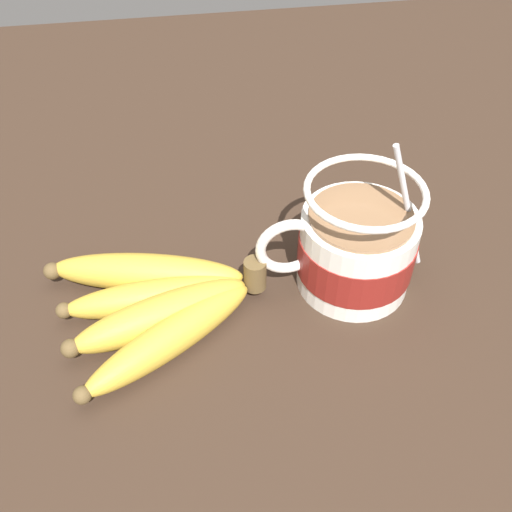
# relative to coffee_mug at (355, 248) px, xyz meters

# --- Properties ---
(table) EXTENTS (1.25, 1.25, 0.03)m
(table) POSITION_rel_coffee_mug_xyz_m (0.08, -0.02, -0.06)
(table) COLOR #332319
(table) RESTS_ON ground
(coffee_mug) EXTENTS (0.15, 0.10, 0.15)m
(coffee_mug) POSITION_rel_coffee_mug_xyz_m (0.00, 0.00, 0.00)
(coffee_mug) COLOR white
(coffee_mug) RESTS_ON table
(banana_bunch) EXTENTS (0.20, 0.16, 0.04)m
(banana_bunch) POSITION_rel_coffee_mug_xyz_m (0.17, 0.01, -0.03)
(banana_bunch) COLOR brown
(banana_bunch) RESTS_ON table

